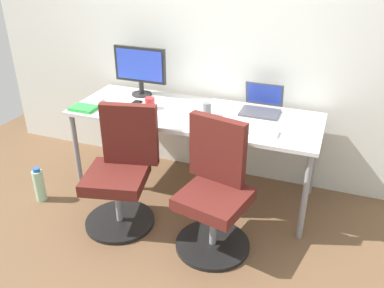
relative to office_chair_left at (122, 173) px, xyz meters
The scene contains 16 objects.
ground_plane 0.81m from the office_chair_left, 57.58° to the left, with size 5.28×5.28×0.00m, color brown.
back_wall 1.40m from the office_chair_left, 70.26° to the left, with size 4.40×0.04×2.60m, color silver.
desk 0.74m from the office_chair_left, 57.58° to the left, with size 2.02×0.73×0.74m.
office_chair_left is the anchor object (origin of this frame).
office_chair_right 0.74m from the office_chair_left, ahead, with size 0.54×0.54×0.94m.
water_bottle_on_floor 0.85m from the office_chair_left, behind, with size 0.09×0.09×0.31m.
desktop_monitor 1.01m from the office_chair_left, 105.25° to the left, with size 0.48×0.18×0.43m.
open_laptop 1.24m from the office_chair_left, 42.74° to the left, with size 0.31×0.28×0.22m.
keyboard_by_monitor 0.55m from the office_chair_left, 113.26° to the left, with size 0.34×0.12×0.02m, color #2D2D2D.
keyboard_by_laptop 1.05m from the office_chair_left, 23.63° to the left, with size 0.34×0.12×0.02m, color silver.
mouse_by_monitor 0.79m from the office_chair_left, 24.50° to the left, with size 0.06×0.10×0.03m, color #515156.
mouse_by_laptop 0.76m from the office_chair_left, 132.09° to the left, with size 0.06×0.10×0.03m, color #B7B7B7.
coffee_mug 0.66m from the office_chair_left, 90.80° to the left, with size 0.08×0.08×0.09m, color red.
pen_cup 0.83m from the office_chair_left, 49.78° to the left, with size 0.07×0.07×0.10m, color slate.
phone_near_monitor 0.69m from the office_chair_left, 105.98° to the left, with size 0.07×0.14×0.01m, color black.
notebook 0.69m from the office_chair_left, 147.50° to the left, with size 0.21×0.15×0.03m, color green.
Camera 1 is at (1.05, -2.85, 2.02)m, focal length 37.99 mm.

